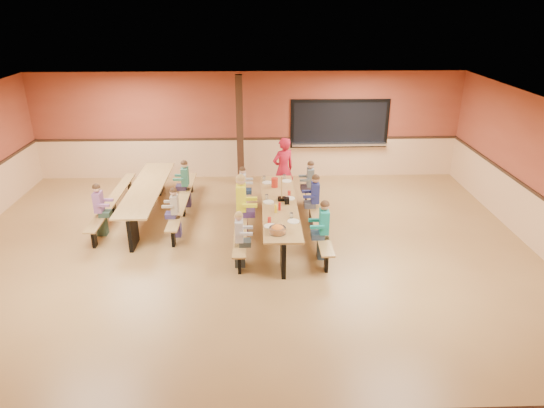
{
  "coord_description": "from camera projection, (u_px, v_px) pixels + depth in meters",
  "views": [
    {
      "loc": [
        0.27,
        -8.44,
        4.82
      ],
      "look_at": [
        0.54,
        0.17,
        1.15
      ],
      "focal_mm": 32.0,
      "sensor_mm": 36.0,
      "label": 1
    }
  ],
  "objects": [
    {
      "name": "ground",
      "position": [
        245.0,
        261.0,
        9.65
      ],
      "size": [
        12.0,
        12.0,
        0.0
      ],
      "primitive_type": "plane",
      "color": "brown",
      "rests_on": "ground"
    },
    {
      "name": "room_envelope",
      "position": [
        245.0,
        230.0,
        9.37
      ],
      "size": [
        12.04,
        10.04,
        3.02
      ],
      "color": "brown",
      "rests_on": "ground"
    },
    {
      "name": "kitchen_pass_through",
      "position": [
        340.0,
        126.0,
        13.7
      ],
      "size": [
        2.78,
        0.28,
        1.38
      ],
      "color": "black",
      "rests_on": "ground"
    },
    {
      "name": "structural_post",
      "position": [
        240.0,
        131.0,
        13.1
      ],
      "size": [
        0.18,
        0.18,
        3.0
      ],
      "primitive_type": "cube",
      "color": "black",
      "rests_on": "ground"
    },
    {
      "name": "cafeteria_table_main",
      "position": [
        279.0,
        213.0,
        10.5
      ],
      "size": [
        1.91,
        3.7,
        0.74
      ],
      "color": "olive",
      "rests_on": "ground"
    },
    {
      "name": "cafeteria_table_second",
      "position": [
        147.0,
        195.0,
        11.44
      ],
      "size": [
        1.91,
        3.7,
        0.74
      ],
      "color": "olive",
      "rests_on": "ground"
    },
    {
      "name": "seated_child_white_left",
      "position": [
        239.0,
        240.0,
        9.25
      ],
      "size": [
        0.33,
        0.27,
        1.14
      ],
      "primitive_type": null,
      "color": "#B9B8BF",
      "rests_on": "ground"
    },
    {
      "name": "seated_adult_yellow",
      "position": [
        241.0,
        205.0,
        10.48
      ],
      "size": [
        0.45,
        0.37,
        1.37
      ],
      "primitive_type": null,
      "color": "yellow",
      "rests_on": "ground"
    },
    {
      "name": "seated_child_grey_left",
      "position": [
        243.0,
        189.0,
        11.74
      ],
      "size": [
        0.32,
        0.26,
        1.11
      ],
      "primitive_type": null,
      "color": "beige",
      "rests_on": "ground"
    },
    {
      "name": "seated_child_teal_right",
      "position": [
        324.0,
        230.0,
        9.53
      ],
      "size": [
        0.38,
        0.31,
        1.22
      ],
      "primitive_type": null,
      "color": "#16887D",
      "rests_on": "ground"
    },
    {
      "name": "seated_child_navy_right",
      "position": [
        315.0,
        200.0,
        10.95
      ],
      "size": [
        0.37,
        0.3,
        1.21
      ],
      "primitive_type": null,
      "color": "navy",
      "rests_on": "ground"
    },
    {
      "name": "seated_child_char_right",
      "position": [
        310.0,
        185.0,
        11.92
      ],
      "size": [
        0.35,
        0.29,
        1.18
      ],
      "primitive_type": null,
      "color": "#525A5C",
      "rests_on": "ground"
    },
    {
      "name": "seated_child_purple_sec",
      "position": [
        100.0,
        210.0,
        10.49
      ],
      "size": [
        0.35,
        0.29,
        1.18
      ],
      "primitive_type": null,
      "color": "#875487",
      "rests_on": "ground"
    },
    {
      "name": "seated_child_green_sec",
      "position": [
        186.0,
        184.0,
        11.97
      ],
      "size": [
        0.35,
        0.29,
        1.18
      ],
      "primitive_type": null,
      "color": "#34775F",
      "rests_on": "ground"
    },
    {
      "name": "seated_child_tan_sec",
      "position": [
        175.0,
        213.0,
        10.44
      ],
      "size": [
        0.32,
        0.26,
        1.12
      ],
      "primitive_type": null,
      "color": "tan",
      "rests_on": "ground"
    },
    {
      "name": "standing_woman",
      "position": [
        283.0,
        169.0,
        12.25
      ],
      "size": [
        0.72,
        0.64,
        1.65
      ],
      "primitive_type": "imported",
      "rotation": [
        0.0,
        0.0,
        3.64
      ],
      "color": "#AC1327",
      "rests_on": "ground"
    },
    {
      "name": "punch_pitcher",
      "position": [
        275.0,
        183.0,
        11.31
      ],
      "size": [
        0.16,
        0.16,
        0.22
      ],
      "primitive_type": "cylinder",
      "color": "#AF2417",
      "rests_on": "cafeteria_table_main"
    },
    {
      "name": "chip_bowl",
      "position": [
        278.0,
        230.0,
        9.1
      ],
      "size": [
        0.32,
        0.32,
        0.15
      ],
      "primitive_type": null,
      "color": "orange",
      "rests_on": "cafeteria_table_main"
    },
    {
      "name": "napkin_dispenser",
      "position": [
        287.0,
        201.0,
        10.42
      ],
      "size": [
        0.1,
        0.14,
        0.13
      ],
      "primitive_type": "cube",
      "color": "black",
      "rests_on": "cafeteria_table_main"
    },
    {
      "name": "condiment_mustard",
      "position": [
        276.0,
        209.0,
        9.97
      ],
      "size": [
        0.06,
        0.06,
        0.17
      ],
      "primitive_type": "cylinder",
      "color": "yellow",
      "rests_on": "cafeteria_table_main"
    },
    {
      "name": "condiment_ketchup",
      "position": [
        279.0,
        206.0,
        10.09
      ],
      "size": [
        0.06,
        0.06,
        0.17
      ],
      "primitive_type": "cylinder",
      "color": "#B2140F",
      "rests_on": "cafeteria_table_main"
    },
    {
      "name": "table_paddle",
      "position": [
        282.0,
        194.0,
        10.56
      ],
      "size": [
        0.16,
        0.16,
        0.56
      ],
      "color": "black",
      "rests_on": "cafeteria_table_main"
    },
    {
      "name": "place_settings",
      "position": [
        280.0,
        202.0,
        10.39
      ],
      "size": [
        0.65,
        3.3,
        0.11
      ],
      "primitive_type": null,
      "color": "beige",
      "rests_on": "cafeteria_table_main"
    }
  ]
}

